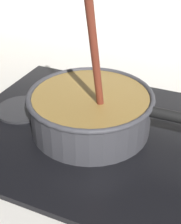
# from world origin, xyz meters

# --- Properties ---
(ground) EXTENTS (2.40, 1.60, 0.04)m
(ground) POSITION_xyz_m (0.00, 0.00, -0.02)
(ground) COLOR beige
(hob_plate) EXTENTS (0.56, 0.48, 0.01)m
(hob_plate) POSITION_xyz_m (-0.03, 0.09, 0.01)
(hob_plate) COLOR black
(hob_plate) RESTS_ON ground
(burner_ring) EXTENTS (0.20, 0.20, 0.01)m
(burner_ring) POSITION_xyz_m (-0.03, 0.09, 0.02)
(burner_ring) COLOR #592D0C
(burner_ring) RESTS_ON hob_plate
(spare_burner) EXTENTS (0.12, 0.12, 0.01)m
(spare_burner) POSITION_xyz_m (-0.21, 0.09, 0.01)
(spare_burner) COLOR #262628
(spare_burner) RESTS_ON hob_plate
(cooking_pan) EXTENTS (0.43, 0.27, 0.35)m
(cooking_pan) POSITION_xyz_m (-0.03, 0.09, 0.06)
(cooking_pan) COLOR #38383D
(cooking_pan) RESTS_ON hob_plate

